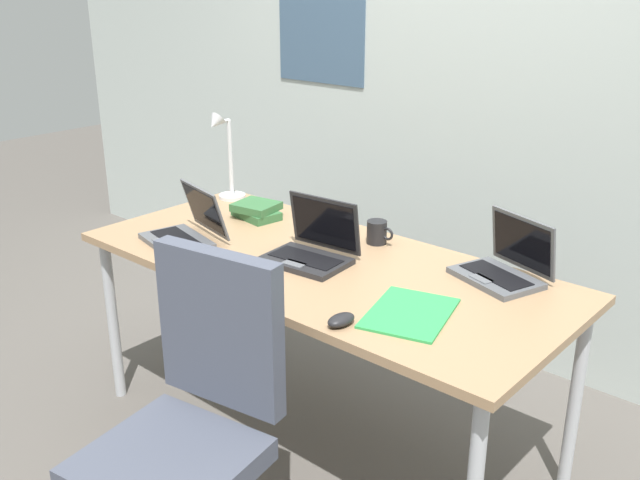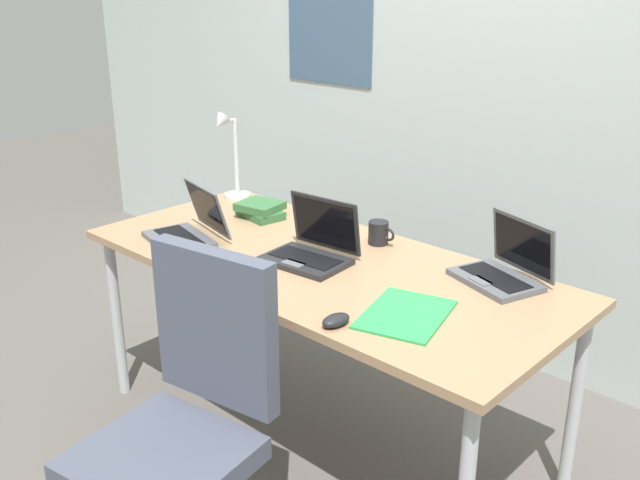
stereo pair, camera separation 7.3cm
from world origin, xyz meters
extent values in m
plane|color=#56514C|center=(0.00, 0.00, 0.00)|extent=(12.00, 12.00, 0.00)
cube|color=#B2BCB7|center=(0.00, 1.10, 1.30)|extent=(6.00, 0.12, 2.60)
cube|color=#3F5972|center=(-0.90, 1.04, 1.55)|extent=(0.56, 0.01, 0.76)
cube|color=#9E7A56|center=(0.00, 0.00, 0.72)|extent=(1.80, 0.80, 0.03)
cylinder|color=#B2B5BA|center=(-0.84, -0.34, 0.35)|extent=(0.04, 0.04, 0.71)
cylinder|color=#B2B5BA|center=(-0.84, 0.34, 0.35)|extent=(0.04, 0.04, 0.71)
cylinder|color=#B2B5BA|center=(0.84, 0.34, 0.35)|extent=(0.04, 0.04, 0.71)
cylinder|color=silver|center=(-0.80, 0.31, 0.75)|extent=(0.12, 0.12, 0.02)
cylinder|color=silver|center=(-0.80, 0.31, 0.93)|extent=(0.02, 0.02, 0.34)
cylinder|color=silver|center=(-0.80, 0.27, 1.10)|extent=(0.01, 0.08, 0.01)
cone|color=silver|center=(-0.80, 0.23, 1.10)|extent=(0.07, 0.09, 0.09)
cube|color=#515459|center=(0.55, 0.25, 0.75)|extent=(0.33, 0.27, 0.02)
cube|color=black|center=(0.55, 0.25, 0.76)|extent=(0.27, 0.18, 0.00)
cube|color=#595B60|center=(0.53, 0.19, 0.76)|extent=(0.09, 0.07, 0.00)
cube|color=#515459|center=(0.59, 0.36, 0.85)|extent=(0.28, 0.12, 0.19)
cube|color=black|center=(0.59, 0.35, 0.86)|extent=(0.25, 0.10, 0.16)
cube|color=#515459|center=(-0.53, -0.22, 0.75)|extent=(0.32, 0.25, 0.02)
cube|color=black|center=(-0.53, -0.22, 0.76)|extent=(0.27, 0.16, 0.00)
cube|color=#595B60|center=(-0.54, -0.28, 0.76)|extent=(0.09, 0.06, 0.00)
cube|color=#515459|center=(-0.50, -0.10, 0.85)|extent=(0.29, 0.13, 0.19)
cube|color=black|center=(-0.50, -0.11, 0.85)|extent=(0.26, 0.11, 0.16)
cube|color=#232326|center=(-0.02, -0.05, 0.75)|extent=(0.31, 0.22, 0.02)
cube|color=black|center=(-0.02, -0.05, 0.76)|extent=(0.26, 0.13, 0.00)
cube|color=#595B60|center=(-0.02, -0.11, 0.76)|extent=(0.08, 0.05, 0.00)
cube|color=#232326|center=(-0.03, 0.07, 0.86)|extent=(0.29, 0.06, 0.20)
cube|color=black|center=(-0.03, 0.06, 0.86)|extent=(0.26, 0.05, 0.17)
ellipsoid|color=black|center=(0.37, -0.33, 0.76)|extent=(0.07, 0.10, 0.03)
cube|color=black|center=(-0.16, 0.26, 0.74)|extent=(0.14, 0.14, 0.01)
cube|color=#336638|center=(-0.51, 0.19, 0.76)|extent=(0.21, 0.15, 0.03)
cube|color=#336638|center=(-0.51, 0.19, 0.79)|extent=(0.19, 0.18, 0.03)
cube|color=green|center=(0.48, -0.14, 0.74)|extent=(0.31, 0.36, 0.01)
cylinder|color=black|center=(0.04, 0.28, 0.78)|extent=(0.08, 0.08, 0.09)
torus|color=black|center=(0.09, 0.28, 0.79)|extent=(0.05, 0.01, 0.05)
cube|color=#474C5B|center=(0.14, -0.81, 0.42)|extent=(0.50, 0.50, 0.07)
cube|color=#474C5B|center=(0.10, -0.56, 0.73)|extent=(0.42, 0.13, 0.48)
camera|label=1|loc=(1.54, -1.77, 1.70)|focal=40.16mm
camera|label=2|loc=(1.60, -1.72, 1.70)|focal=40.16mm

